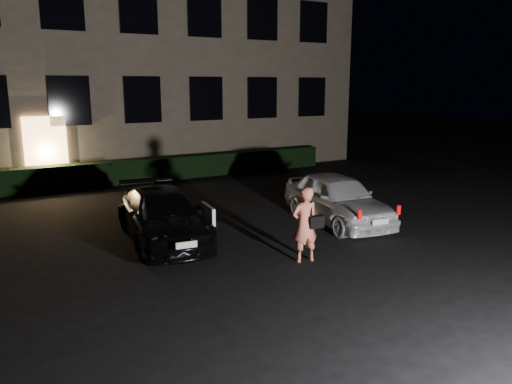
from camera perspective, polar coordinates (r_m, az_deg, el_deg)
ground at (r=10.16m, az=7.19°, el=-8.51°), size 80.00×80.00×0.00m
building at (r=23.37m, az=-16.34°, el=17.73°), size 20.00×8.11×12.00m
hedge at (r=19.19m, az=-12.07°, el=2.52°), size 15.00×0.70×0.85m
sedan at (r=11.80m, az=-10.66°, el=-2.68°), size 2.11×4.22×1.17m
hatch at (r=13.24m, az=9.28°, el=-0.72°), size 2.02×3.97×1.30m
man at (r=10.22m, az=5.65°, el=-3.69°), size 0.65×0.44×1.57m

